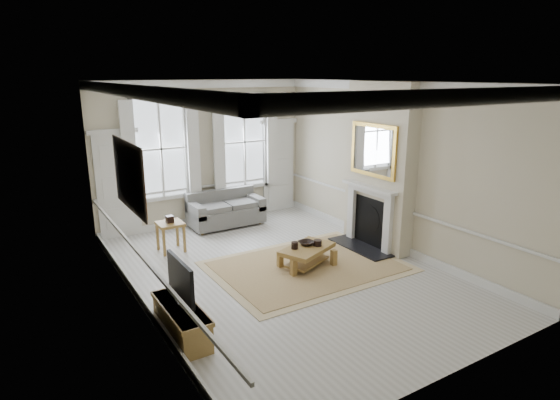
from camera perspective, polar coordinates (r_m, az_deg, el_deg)
floor at (r=8.68m, az=0.49°, el=-8.84°), size 7.20×7.20×0.00m
ceiling at (r=7.93m, az=0.55°, el=14.21°), size 7.20×7.20×0.00m
back_wall at (r=11.29m, az=-9.26°, el=5.65°), size 5.20×0.00×5.20m
left_wall at (r=7.15m, az=-17.44°, el=-0.41°), size 0.00×7.20×7.20m
right_wall at (r=9.74m, az=13.63°, el=3.90°), size 0.00×7.20×7.20m
window_left at (r=10.86m, az=-14.35°, el=6.07°), size 1.26×0.20×2.20m
window_right at (r=11.65m, az=-4.40°, el=7.09°), size 1.26×0.20×2.20m
door_left at (r=10.77m, az=-19.17°, el=1.55°), size 0.90×0.08×2.30m
door_right at (r=12.27m, az=-0.19°, el=3.99°), size 0.90×0.08×2.30m
painting at (r=7.36m, az=-17.95°, el=2.80°), size 0.05×1.66×1.06m
chimney_breast at (r=9.76m, az=12.08°, el=4.02°), size 0.35×1.70×3.38m
hearth at (r=9.94m, az=9.75°, el=-5.72°), size 0.55×1.50×0.05m
fireplace at (r=9.84m, az=10.81°, el=-1.64°), size 0.21×1.45×1.33m
mirror at (r=9.55m, az=11.25°, el=5.96°), size 0.06×1.26×1.06m
sofa at (r=11.26m, az=-6.71°, el=-1.33°), size 1.74×0.84×0.83m
side_table at (r=9.78m, az=-13.24°, el=-3.30°), size 0.51×0.51×0.61m
rug at (r=8.93m, az=3.30°, el=-8.06°), size 3.50×2.60×0.02m
coffee_table at (r=8.82m, az=3.34°, el=-6.21°), size 1.22×0.99×0.40m
ceramic_pot_a at (r=8.67m, az=1.80°, el=-5.55°), size 0.13×0.13×0.13m
ceramic_pot_b at (r=8.84m, az=4.60°, el=-5.24°), size 0.16×0.16×0.11m
bowl at (r=8.88m, az=3.24°, el=-5.26°), size 0.30×0.30×0.07m
tv_stand at (r=6.81m, az=-11.91°, el=-14.25°), size 0.41×1.27×0.45m
tv at (r=6.53m, az=-12.02°, el=-9.45°), size 0.08×0.90×0.68m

